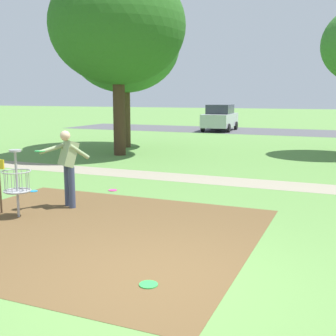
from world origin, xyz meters
TOP-DOWN VIEW (x-y plane):
  - ground_plane at (0.00, 0.00)m, footprint 160.00×160.00m
  - dirt_tee_pad at (-2.13, 1.43)m, footprint 6.25×5.46m
  - disc_golf_basket at (-3.91, 1.65)m, footprint 0.98×0.58m
  - player_foreground_watching at (-3.36, 2.71)m, footprint 0.92×0.84m
  - frisbee_by_tee at (-5.17, 3.66)m, footprint 0.22×0.22m
  - frisbee_mid_grass at (-0.01, -0.27)m, footprint 0.25×0.25m
  - frisbee_far_left at (-3.32, 4.55)m, footprint 0.22×0.22m
  - tree_mid_center at (-6.52, 10.71)m, footprint 5.48×5.48m
  - tree_far_left at (-7.63, 13.29)m, footprint 5.21×5.21m
  - parking_lot_strip at (0.00, 25.32)m, footprint 36.00×6.00m
  - parked_car_leftmost at (-6.17, 24.64)m, footprint 2.14×4.29m
  - gravel_path at (0.00, 6.94)m, footprint 40.00×1.28m

SIDE VIEW (x-z plane):
  - ground_plane at x=0.00m, z-range 0.00..0.00m
  - gravel_path at x=0.00m, z-range 0.00..0.00m
  - parking_lot_strip at x=0.00m, z-range 0.00..0.01m
  - dirt_tee_pad at x=-2.13m, z-range 0.00..0.01m
  - frisbee_by_tee at x=-5.17m, z-range 0.00..0.02m
  - frisbee_mid_grass at x=-0.01m, z-range 0.00..0.02m
  - frisbee_far_left at x=-3.32m, z-range 0.00..0.02m
  - disc_golf_basket at x=-3.91m, z-range 0.06..1.45m
  - parked_car_leftmost at x=-6.17m, z-range 0.00..1.84m
  - player_foreground_watching at x=-3.36m, z-range 0.13..1.84m
  - tree_far_left at x=-7.63m, z-range 1.28..8.30m
  - tree_mid_center at x=-6.52m, z-range 1.43..8.97m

